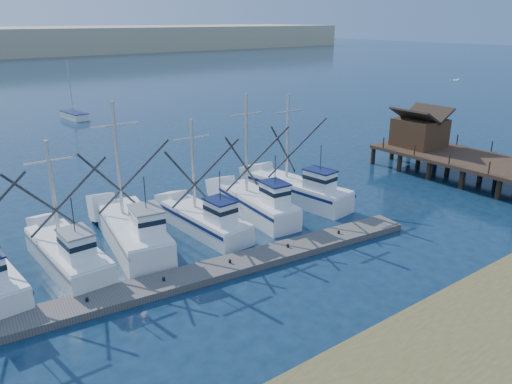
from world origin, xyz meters
TOP-DOWN VIEW (x-y plane):
  - ground at (0.00, 0.00)m, footprint 500.00×500.00m
  - floating_dock at (-8.01, 5.55)m, footprint 31.28×5.33m
  - timber_pier at (21.50, 8.46)m, footprint 7.00×20.00m
  - trawler_fleet at (-7.79, 10.69)m, footprint 30.52×9.11m
  - sailboat_near at (2.56, 56.20)m, footprint 2.54×5.54m
  - flying_gull at (16.95, 6.20)m, footprint 1.09×0.20m

SIDE VIEW (x-z plane):
  - ground at x=0.00m, z-range 0.00..0.00m
  - floating_dock at x=-8.01m, z-range 0.00..0.42m
  - sailboat_near at x=2.56m, z-range -3.56..4.54m
  - trawler_fleet at x=-7.79m, z-range -3.51..5.49m
  - timber_pier at x=21.50m, z-range -1.43..6.57m
  - flying_gull at x=16.95m, z-range 8.96..9.15m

